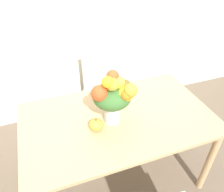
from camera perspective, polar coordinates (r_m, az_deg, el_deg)
name	(u,v)px	position (r m, az deg, el deg)	size (l,w,h in m)	color
ground_plane	(117,174)	(2.35, 1.23, -19.67)	(12.00, 12.00, 0.00)	brown
wall_back	(79,6)	(2.51, -8.69, 22.32)	(8.00, 0.06, 2.70)	silver
dining_table	(118,126)	(1.82, 1.50, -7.74)	(1.52, 0.90, 0.77)	tan
flower_vase	(114,96)	(1.56, 0.47, -0.04)	(0.31, 0.30, 0.44)	silver
pumpkin	(96,125)	(1.64, -4.16, -7.46)	(0.11, 0.11, 0.10)	gold
dining_chair_near_window	(103,90)	(2.55, -2.32, 1.60)	(0.42, 0.42, 0.96)	silver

